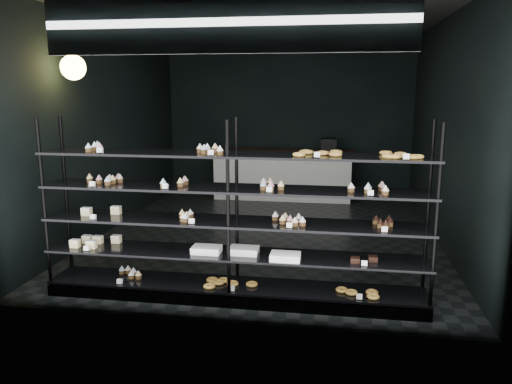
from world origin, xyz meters
TOP-DOWN VIEW (x-y plane):
  - room at (0.00, 0.00)m, footprint 5.01×6.01m
  - display_shelf at (-0.07, -2.45)m, footprint 4.00×0.50m
  - signage at (0.00, -2.93)m, footprint 3.30×0.05m
  - pendant_lamp at (-2.20, -1.52)m, footprint 0.30×0.30m
  - service_counter at (-0.03, 2.50)m, footprint 2.81×0.65m

SIDE VIEW (x-z plane):
  - service_counter at x=-0.03m, z-range -0.11..1.12m
  - display_shelf at x=-0.07m, z-range -0.33..1.58m
  - room at x=0.00m, z-range 0.00..3.20m
  - pendant_lamp at x=-2.20m, z-range 2.01..2.89m
  - signage at x=0.00m, z-range 2.50..3.00m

